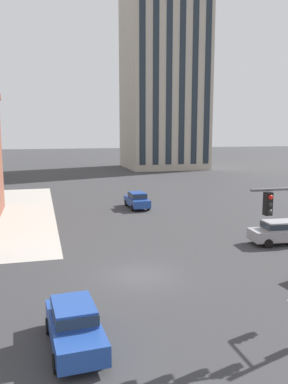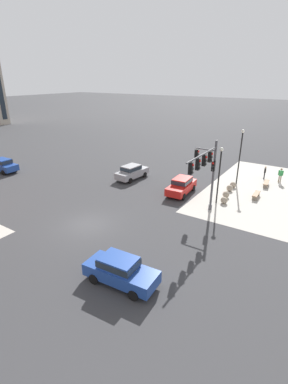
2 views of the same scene
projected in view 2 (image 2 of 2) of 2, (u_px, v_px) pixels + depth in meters
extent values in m
plane|color=#38383A|center=(88.00, 225.00, 23.41)|extent=(320.00, 320.00, 0.00)
cylinder|color=#4C4C51|center=(210.00, 207.00, 25.98)|extent=(0.32, 0.32, 0.50)
cylinder|color=#4C4C51|center=(213.00, 177.00, 24.87)|extent=(0.20, 0.20, 6.41)
cylinder|color=#4C4C51|center=(203.00, 154.00, 21.65)|extent=(5.77, 0.12, 0.12)
cylinder|color=#4C4C51|center=(206.00, 149.00, 24.46)|extent=(0.11, 1.80, 0.11)
cube|color=black|center=(210.00, 157.00, 23.12)|extent=(0.28, 0.28, 0.90)
sphere|color=red|center=(212.00, 154.00, 22.93)|extent=(0.18, 0.18, 0.18)
sphere|color=#282828|center=(212.00, 157.00, 23.04)|extent=(0.18, 0.18, 0.18)
sphere|color=#282828|center=(211.00, 160.00, 23.15)|extent=(0.18, 0.18, 0.18)
cube|color=black|center=(204.00, 160.00, 22.15)|extent=(0.28, 0.28, 0.90)
sphere|color=red|center=(206.00, 157.00, 21.96)|extent=(0.18, 0.18, 0.18)
sphere|color=#282828|center=(206.00, 161.00, 22.07)|extent=(0.18, 0.18, 0.18)
sphere|color=#282828|center=(206.00, 164.00, 22.17)|extent=(0.18, 0.18, 0.18)
cube|color=black|center=(198.00, 164.00, 21.17)|extent=(0.28, 0.28, 0.90)
sphere|color=red|center=(200.00, 161.00, 20.99)|extent=(0.18, 0.18, 0.18)
sphere|color=#282828|center=(200.00, 165.00, 21.09)|extent=(0.18, 0.18, 0.18)
sphere|color=#282828|center=(199.00, 168.00, 21.20)|extent=(0.18, 0.18, 0.18)
cube|color=black|center=(191.00, 168.00, 20.20)|extent=(0.28, 0.28, 0.90)
sphere|color=red|center=(193.00, 165.00, 20.01)|extent=(0.18, 0.18, 0.18)
sphere|color=#282828|center=(193.00, 169.00, 20.12)|extent=(0.18, 0.18, 0.18)
sphere|color=#282828|center=(192.00, 172.00, 20.22)|extent=(0.18, 0.18, 0.18)
cube|color=black|center=(213.00, 166.00, 24.34)|extent=(0.28, 0.28, 0.90)
sphere|color=red|center=(213.00, 163.00, 24.11)|extent=(0.18, 0.18, 0.18)
sphere|color=#282828|center=(213.00, 166.00, 24.21)|extent=(0.18, 0.18, 0.18)
sphere|color=#282828|center=(212.00, 170.00, 24.32)|extent=(0.18, 0.18, 0.18)
cube|color=black|center=(196.00, 154.00, 25.07)|extent=(0.28, 0.28, 0.90)
sphere|color=red|center=(198.00, 151.00, 24.88)|extent=(0.18, 0.18, 0.18)
sphere|color=#282828|center=(198.00, 155.00, 24.99)|extent=(0.18, 0.18, 0.18)
sphere|color=#282828|center=(198.00, 158.00, 25.09)|extent=(0.18, 0.18, 0.18)
sphere|color=gray|center=(224.00, 200.00, 27.20)|extent=(0.66, 0.66, 0.66)
sphere|color=gray|center=(226.00, 194.00, 28.54)|extent=(0.66, 0.66, 0.66)
sphere|color=gray|center=(230.00, 188.00, 30.19)|extent=(0.66, 0.66, 0.66)
sphere|color=gray|center=(233.00, 185.00, 31.09)|extent=(0.66, 0.66, 0.66)
cube|color=#8E6B4C|center=(256.00, 194.00, 28.42)|extent=(1.81, 0.52, 0.10)
cube|color=gray|center=(254.00, 198.00, 27.96)|extent=(0.25, 0.41, 0.39)
cube|color=gray|center=(257.00, 194.00, 29.07)|extent=(0.25, 0.41, 0.39)
cube|color=#8E6B4C|center=(266.00, 182.00, 31.47)|extent=(1.84, 0.66, 0.10)
cube|color=gray|center=(265.00, 187.00, 30.99)|extent=(0.28, 0.43, 0.39)
cube|color=gray|center=(267.00, 183.00, 32.14)|extent=(0.28, 0.43, 0.39)
cylinder|color=gray|center=(281.00, 179.00, 32.50)|extent=(0.13, 0.13, 0.85)
cylinder|color=gray|center=(279.00, 179.00, 32.60)|extent=(0.13, 0.13, 0.85)
cube|color=green|center=(281.00, 173.00, 32.28)|extent=(0.23, 0.36, 0.60)
cylinder|color=green|center=(283.00, 173.00, 32.13)|extent=(0.09, 0.09, 0.57)
cylinder|color=green|center=(279.00, 172.00, 32.40)|extent=(0.09, 0.09, 0.57)
sphere|color=brown|center=(282.00, 169.00, 32.11)|extent=(0.23, 0.23, 0.23)
cylinder|color=black|center=(264.00, 176.00, 33.81)|extent=(0.13, 0.13, 0.78)
cylinder|color=black|center=(264.00, 176.00, 33.66)|extent=(0.13, 0.13, 0.78)
cube|color=black|center=(265.00, 171.00, 33.49)|extent=(0.37, 0.25, 0.55)
cylinder|color=black|center=(265.00, 170.00, 33.67)|extent=(0.09, 0.09, 0.52)
cylinder|color=black|center=(265.00, 171.00, 33.28)|extent=(0.09, 0.09, 0.52)
sphere|color=beige|center=(266.00, 167.00, 33.33)|extent=(0.21, 0.21, 0.21)
cylinder|color=black|center=(219.00, 178.00, 26.51)|extent=(0.14, 0.14, 5.09)
sphere|color=white|center=(222.00, 149.00, 25.48)|extent=(0.36, 0.36, 0.36)
cylinder|color=black|center=(239.00, 159.00, 31.34)|extent=(0.14, 0.14, 5.77)
sphere|color=white|center=(243.00, 131.00, 30.19)|extent=(0.36, 0.36, 0.36)
cube|color=red|center=(181.00, 187.00, 29.38)|extent=(4.50, 2.02, 0.76)
cube|color=red|center=(182.00, 181.00, 29.25)|extent=(2.20, 1.62, 0.60)
cube|color=#232D38|center=(182.00, 181.00, 29.25)|extent=(2.29, 1.66, 0.40)
cylinder|color=black|center=(184.00, 197.00, 28.04)|extent=(0.65, 0.26, 0.64)
cylinder|color=black|center=(168.00, 193.00, 28.81)|extent=(0.65, 0.26, 0.64)
cylinder|color=black|center=(193.00, 188.00, 30.24)|extent=(0.65, 0.26, 0.64)
cylinder|color=black|center=(179.00, 185.00, 31.01)|extent=(0.65, 0.26, 0.64)
cube|color=#23479E|center=(121.00, 273.00, 16.53)|extent=(2.03, 4.50, 0.76)
cube|color=#23479E|center=(119.00, 263.00, 16.35)|extent=(1.63, 2.20, 0.60)
cube|color=#232D38|center=(119.00, 263.00, 16.35)|extent=(1.67, 2.29, 0.40)
cylinder|color=black|center=(148.00, 278.00, 16.73)|extent=(0.26, 0.65, 0.64)
cylinder|color=black|center=(134.00, 295.00, 15.38)|extent=(0.26, 0.65, 0.64)
cylinder|color=black|center=(111.00, 264.00, 17.97)|extent=(0.26, 0.65, 0.64)
cylinder|color=black|center=(94.00, 279.00, 16.62)|extent=(0.26, 0.65, 0.64)
cube|color=#99999E|center=(132.00, 173.00, 33.69)|extent=(4.53, 2.10, 0.76)
cube|color=#99999E|center=(131.00, 168.00, 33.32)|extent=(2.22, 1.66, 0.60)
cube|color=#232D38|center=(131.00, 168.00, 33.32)|extent=(2.31, 1.70, 0.40)
cylinder|color=black|center=(134.00, 172.00, 35.31)|extent=(0.66, 0.27, 0.64)
cylinder|color=black|center=(145.00, 175.00, 34.36)|extent=(0.66, 0.27, 0.64)
cylinder|color=black|center=(119.00, 178.00, 33.31)|extent=(0.66, 0.27, 0.64)
cylinder|color=black|center=(130.00, 181.00, 32.36)|extent=(0.66, 0.27, 0.64)
cube|color=#23479E|center=(2.00, 166.00, 36.28)|extent=(1.88, 4.45, 0.76)
cube|color=#23479E|center=(2.00, 161.00, 35.95)|extent=(1.55, 2.15, 0.60)
cube|color=#232D38|center=(2.00, 161.00, 35.95)|extent=(1.59, 2.24, 0.40)
cylinder|color=black|center=(2.00, 166.00, 37.75)|extent=(0.24, 0.65, 0.64)
cylinder|color=black|center=(3.00, 173.00, 35.11)|extent=(0.24, 0.65, 0.64)
cylinder|color=black|center=(15.00, 169.00, 36.43)|extent=(0.24, 0.65, 0.64)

